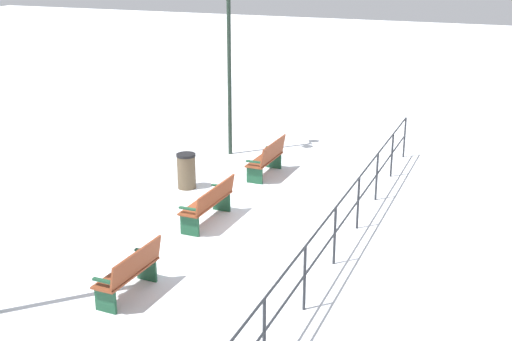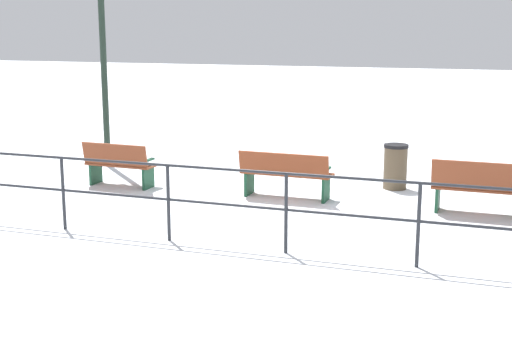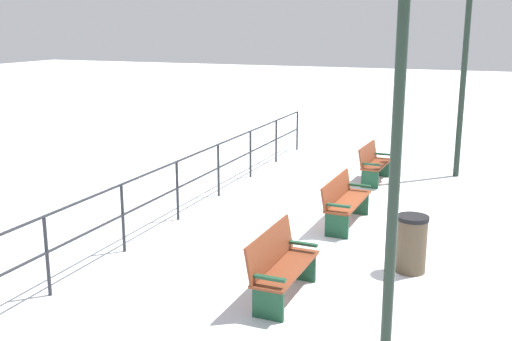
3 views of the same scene
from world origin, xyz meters
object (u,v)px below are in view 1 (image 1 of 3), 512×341
at_px(bench_second, 209,202).
at_px(bench_third, 130,272).
at_px(lamppost_near, 229,11).
at_px(bench_nearest, 268,158).
at_px(trash_bin, 186,171).

xyz_separation_m(bench_second, bench_third, (-0.14, 3.26, -0.01)).
xyz_separation_m(bench_third, lamppost_near, (1.72, -7.89, 3.41)).
xyz_separation_m(bench_nearest, bench_second, (0.04, 3.26, -0.01)).
bearing_deg(trash_bin, bench_nearest, -133.60).
xyz_separation_m(bench_nearest, trash_bin, (1.46, 1.54, -0.04)).
distance_m(bench_third, lamppost_near, 8.76).
relative_size(bench_nearest, bench_third, 1.07).
bearing_deg(trash_bin, bench_second, 129.57).
relative_size(bench_third, trash_bin, 1.64).
height_order(bench_second, lamppost_near, lamppost_near).
height_order(lamppost_near, trash_bin, lamppost_near).
bearing_deg(bench_third, lamppost_near, -75.38).
xyz_separation_m(bench_third, trash_bin, (1.56, -4.99, -0.02)).
distance_m(bench_nearest, lamppost_near, 4.00).
bearing_deg(bench_second, bench_third, 93.75).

